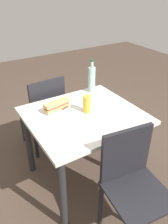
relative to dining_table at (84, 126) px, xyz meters
The scene contains 9 objects.
ground_plane 0.60m from the dining_table, ahead, with size 8.00×8.00×0.00m, color #47382D.
dining_table is the anchor object (origin of this frame).
chair_far 0.62m from the dining_table, 91.00° to the left, with size 0.45×0.45×0.86m.
chair_near 0.63m from the dining_table, 79.62° to the right, with size 0.42×0.42×0.86m.
plate_near 0.27m from the dining_table, 47.93° to the right, with size 0.23×0.23×0.01m, color silver.
baguette_sandwich_near 0.30m from the dining_table, 47.93° to the right, with size 0.24×0.11×0.07m.
knife_near 0.24m from the dining_table, 42.85° to the right, with size 0.17×0.07×0.01m.
water_bottle 0.52m from the dining_table, 131.29° to the right, with size 0.07×0.07×0.32m.
beer_glass 0.20m from the dining_table, 150.40° to the right, with size 0.06×0.06×0.15m, color gold.
Camera 1 is at (0.85, 1.38, 1.71)m, focal length 36.57 mm.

